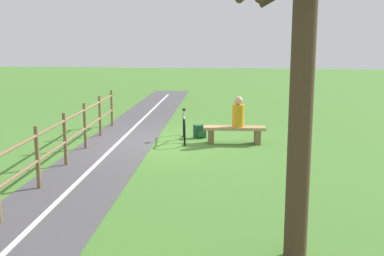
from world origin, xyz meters
TOP-DOWN VIEW (x-y plane):
  - ground_plane at (0.00, 0.00)m, footprint 80.00×80.00m
  - paved_path at (0.82, 4.00)m, footprint 5.28×36.03m
  - path_centre_line at (0.82, 4.00)m, footprint 3.06×31.87m
  - bench at (-1.99, -0.10)m, footprint 1.72×0.59m
  - person_seated at (-2.09, -0.11)m, footprint 0.35×0.35m
  - bicycle at (-0.57, -0.27)m, footprint 0.38×1.75m
  - backpack at (-0.96, -0.71)m, footprint 0.39×0.37m
  - fence_roadside at (1.29, 5.33)m, footprint 1.87×15.10m
  - tree_far_left at (-3.15, 6.65)m, footprint 1.47×1.57m

SIDE VIEW (x-z plane):
  - ground_plane at x=0.00m, z-range 0.00..0.00m
  - paved_path at x=0.82m, z-range 0.00..0.02m
  - path_centre_line at x=0.82m, z-range 0.02..0.02m
  - backpack at x=-0.96m, z-range 0.00..0.38m
  - bench at x=-1.99m, z-range 0.09..0.56m
  - bicycle at x=-0.57m, z-range -0.07..0.82m
  - fence_roadside at x=1.29m, z-range 0.11..1.31m
  - person_seated at x=-2.09m, z-range 0.43..1.26m
  - tree_far_left at x=-3.15m, z-range -0.12..4.12m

